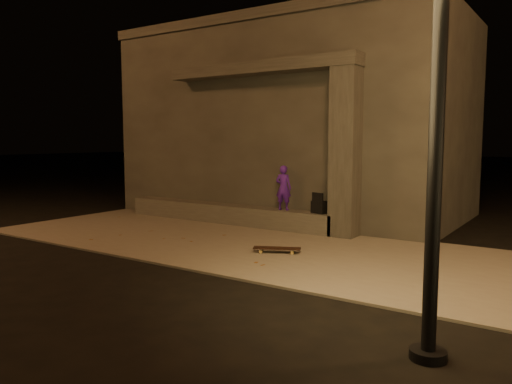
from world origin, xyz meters
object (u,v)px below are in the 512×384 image
Objects in this scene: column at (346,153)px; skateboard at (277,249)px; backpack at (319,206)px; skateboarder at (283,188)px.

column is 2.80m from skateboard.
column is at bearing 13.27° from backpack.
skateboarder is at bearing 92.72° from skateboard.
skateboarder is 2.63m from skateboard.
backpack is (-0.60, 0.00, -1.19)m from column.
backpack is (0.93, 0.00, -0.36)m from skateboarder.
skateboarder is at bearing -166.73° from backpack.
skateboard is (1.16, -2.18, -0.89)m from skateboarder.
skateboarder is 2.22× the size of backpack.
skateboard is at bearing -99.66° from column.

